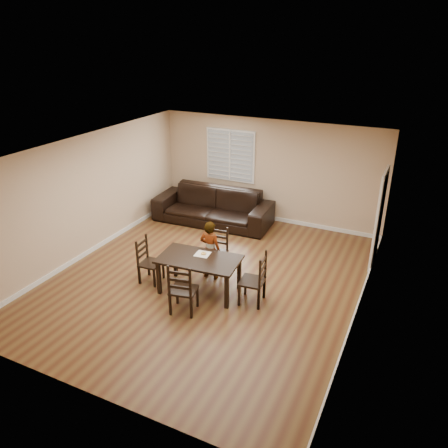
{
  "coord_description": "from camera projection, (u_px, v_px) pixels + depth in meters",
  "views": [
    {
      "loc": [
        3.67,
        -6.9,
        4.7
      ],
      "look_at": [
        0.07,
        0.63,
        1.0
      ],
      "focal_mm": 35.0,
      "sensor_mm": 36.0,
      "label": 1
    }
  ],
  "objects": [
    {
      "name": "napkin",
      "position": [
        203.0,
        254.0,
        8.47
      ],
      "size": [
        0.31,
        0.31,
        0.0
      ],
      "primitive_type": "cube",
      "rotation": [
        0.0,
        0.0,
        0.11
      ],
      "color": "beige",
      "rests_on": "dining_table"
    },
    {
      "name": "ground",
      "position": [
        208.0,
        279.0,
        9.04
      ],
      "size": [
        7.0,
        7.0,
        0.0
      ],
      "primitive_type": "plane",
      "color": "brown",
      "rests_on": "ground"
    },
    {
      "name": "donut",
      "position": [
        203.0,
        253.0,
        8.46
      ],
      "size": [
        0.1,
        0.1,
        0.04
      ],
      "color": "gold",
      "rests_on": "napkin"
    },
    {
      "name": "child",
      "position": [
        210.0,
        250.0,
        8.84
      ],
      "size": [
        0.47,
        0.31,
        1.26
      ],
      "primitive_type": "imported",
      "rotation": [
        0.0,
        0.0,
        3.12
      ],
      "color": "gray",
      "rests_on": "ground"
    },
    {
      "name": "chair_near",
      "position": [
        218.0,
        250.0,
        9.29
      ],
      "size": [
        0.46,
        0.43,
        0.96
      ],
      "rotation": [
        0.0,
        0.0,
        0.07
      ],
      "color": "black",
      "rests_on": "ground"
    },
    {
      "name": "chair_right",
      "position": [
        259.0,
        281.0,
        8.05
      ],
      "size": [
        0.48,
        0.51,
        1.03
      ],
      "rotation": [
        0.0,
        0.0,
        -1.46
      ],
      "color": "black",
      "rests_on": "ground"
    },
    {
      "name": "dining_table",
      "position": [
        199.0,
        262.0,
        8.36
      ],
      "size": [
        1.62,
        1.01,
        0.73
      ],
      "rotation": [
        0.0,
        0.0,
        0.09
      ],
      "color": "black",
      "rests_on": "ground"
    },
    {
      "name": "chair_far",
      "position": [
        181.0,
        293.0,
        7.71
      ],
      "size": [
        0.53,
        0.51,
        1.02
      ],
      "rotation": [
        0.0,
        0.0,
        3.34
      ],
      "color": "black",
      "rests_on": "ground"
    },
    {
      "name": "sofa",
      "position": [
        213.0,
        206.0,
        11.53
      ],
      "size": [
        3.15,
        1.37,
        0.9
      ],
      "primitive_type": "imported",
      "rotation": [
        0.0,
        0.0,
        0.05
      ],
      "color": "black",
      "rests_on": "ground"
    },
    {
      "name": "room",
      "position": [
        212.0,
        194.0,
        8.44
      ],
      "size": [
        6.04,
        7.04,
        2.72
      ],
      "color": "tan",
      "rests_on": "ground"
    },
    {
      "name": "chair_left",
      "position": [
        146.0,
        261.0,
        8.82
      ],
      "size": [
        0.43,
        0.46,
        0.95
      ],
      "rotation": [
        0.0,
        0.0,
        1.64
      ],
      "color": "black",
      "rests_on": "ground"
    }
  ]
}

